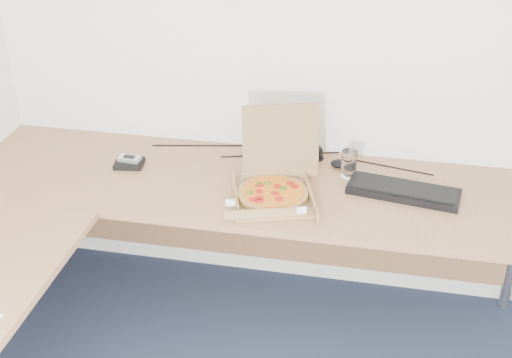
% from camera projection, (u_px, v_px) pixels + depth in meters
% --- Properties ---
extents(room_shell, '(3.50, 3.50, 2.50)m').
position_uv_depth(room_shell, '(348.00, 319.00, 1.42)').
color(room_shell, white).
rests_on(room_shell, ground).
extents(desk, '(2.50, 2.20, 0.73)m').
position_uv_depth(desk, '(146.00, 235.00, 2.67)').
color(desk, '#A16D47').
rests_on(desk, ground).
extents(pizza_box, '(0.33, 0.38, 0.33)m').
position_uv_depth(pizza_box, '(274.00, 188.00, 2.84)').
color(pizza_box, '#9B7949').
rests_on(pizza_box, desk).
extents(drinking_glass, '(0.07, 0.07, 0.12)m').
position_uv_depth(drinking_glass, '(349.00, 164.00, 2.98)').
color(drinking_glass, white).
rests_on(drinking_glass, desk).
extents(keyboard, '(0.48, 0.23, 0.03)m').
position_uv_depth(keyboard, '(403.00, 191.00, 2.87)').
color(keyboard, black).
rests_on(keyboard, desk).
extents(mouse, '(0.11, 0.08, 0.03)m').
position_uv_depth(mouse, '(341.00, 164.00, 3.07)').
color(mouse, black).
rests_on(mouse, desk).
extents(wallet, '(0.14, 0.12, 0.02)m').
position_uv_depth(wallet, '(129.00, 163.00, 3.09)').
color(wallet, black).
rests_on(wallet, desk).
extents(phone, '(0.10, 0.06, 0.02)m').
position_uv_depth(phone, '(129.00, 159.00, 3.09)').
color(phone, '#B2B5BA').
rests_on(phone, wallet).
extents(dome_speaker, '(0.09, 0.09, 0.07)m').
position_uv_depth(dome_speaker, '(315.00, 151.00, 3.14)').
color(dome_speaker, black).
rests_on(dome_speaker, desk).
extents(cable_bundle, '(0.63, 0.13, 0.01)m').
position_uv_depth(cable_bundle, '(283.00, 154.00, 3.18)').
color(cable_bundle, black).
rests_on(cable_bundle, desk).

